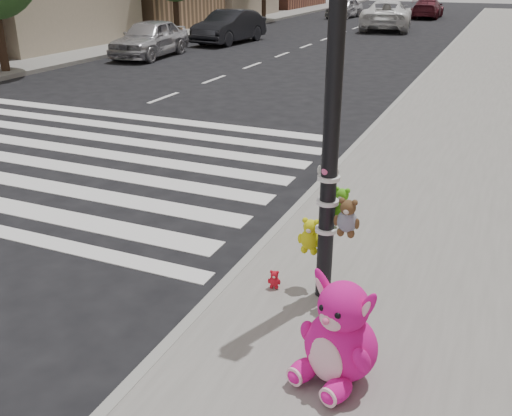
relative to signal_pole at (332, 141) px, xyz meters
The scene contains 12 objects.
ground 3.65m from the signal_pole, 145.19° to the right, with size 120.00×120.00×0.00m, color black.
sidewalk_far 24.36m from the signal_pole, 131.53° to the left, with size 6.00×80.00×0.14m, color slate.
curb_edge 8.44m from the signal_pole, 97.36° to the left, with size 0.12×80.00×0.15m, color gray.
crosswalk 8.08m from the signal_pole, 154.52° to the left, with size 11.00×6.00×0.01m, color silver, non-canonical shape.
signal_pole is the anchor object (origin of this frame).
pink_bunny 1.85m from the signal_pole, 68.09° to the right, with size 0.78×0.85×0.95m.
red_teddy 1.65m from the signal_pole, 168.79° to the right, with size 0.14×0.10×0.21m, color red, non-canonical shape.
car_silver_far 18.67m from the signal_pole, 128.75° to the left, with size 1.70×4.22×1.44m, color silver.
car_dark_far 22.57m from the signal_pole, 118.50° to the left, with size 1.56×4.48×1.47m, color black.
car_white_near 29.38m from the signal_pole, 100.43° to the left, with size 2.60×5.65×1.57m, color white.
car_maroon_near 38.14m from the signal_pole, 96.50° to the left, with size 1.82×4.48×1.30m, color #511721.
car_silver_deep 37.14m from the signal_pole, 105.11° to the left, with size 1.56×3.87×1.32m, color #B8B7BC.
Camera 1 is at (4.02, -3.22, 3.32)m, focal length 40.00 mm.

